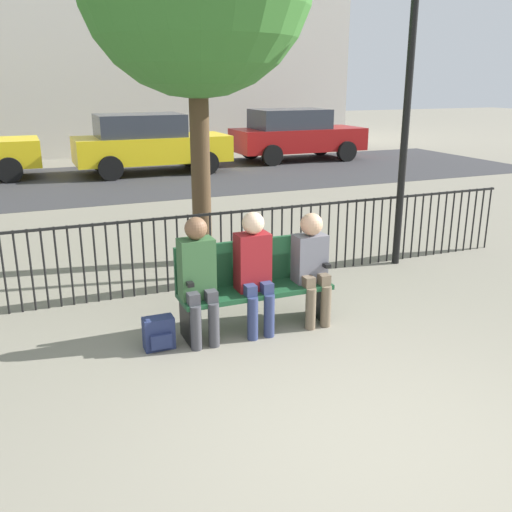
{
  "coord_description": "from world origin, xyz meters",
  "views": [
    {
      "loc": [
        -2.12,
        -2.94,
        2.51
      ],
      "look_at": [
        0.0,
        2.14,
        0.8
      ],
      "focal_mm": 40.0,
      "sensor_mm": 36.0,
      "label": 1
    }
  ],
  "objects_px": {
    "park_bench": "(253,282)",
    "backpack": "(159,334)",
    "parked_car_2": "(149,143)",
    "seated_person_1": "(254,266)",
    "lamp_post": "(410,72)",
    "parked_car_0": "(296,134)",
    "seated_person_0": "(198,274)",
    "seated_person_2": "(312,261)"
  },
  "relations": [
    {
      "from": "seated_person_1",
      "to": "backpack",
      "type": "bearing_deg",
      "value": -178.88
    },
    {
      "from": "lamp_post",
      "to": "seated_person_2",
      "type": "bearing_deg",
      "value": -146.93
    },
    {
      "from": "parked_car_2",
      "to": "lamp_post",
      "type": "bearing_deg",
      "value": -81.43
    },
    {
      "from": "park_bench",
      "to": "parked_car_0",
      "type": "relative_size",
      "value": 0.38
    },
    {
      "from": "seated_person_1",
      "to": "parked_car_0",
      "type": "bearing_deg",
      "value": 61.81
    },
    {
      "from": "seated_person_0",
      "to": "lamp_post",
      "type": "bearing_deg",
      "value": 22.17
    },
    {
      "from": "seated_person_1",
      "to": "lamp_post",
      "type": "distance_m",
      "value": 3.6
    },
    {
      "from": "seated_person_1",
      "to": "parked_car_2",
      "type": "xyz_separation_m",
      "value": [
        1.31,
        10.85,
        0.13
      ]
    },
    {
      "from": "backpack",
      "to": "park_bench",
      "type": "bearing_deg",
      "value": 7.83
    },
    {
      "from": "seated_person_0",
      "to": "seated_person_2",
      "type": "height_order",
      "value": "seated_person_0"
    },
    {
      "from": "seated_person_1",
      "to": "backpack",
      "type": "xyz_separation_m",
      "value": [
        -1.01,
        -0.02,
        -0.55
      ]
    },
    {
      "from": "seated_person_1",
      "to": "seated_person_2",
      "type": "xyz_separation_m",
      "value": [
        0.65,
        -0.0,
        -0.03
      ]
    },
    {
      "from": "park_bench",
      "to": "parked_car_2",
      "type": "bearing_deg",
      "value": 83.22
    },
    {
      "from": "seated_person_2",
      "to": "park_bench",
      "type": "bearing_deg",
      "value": 168.26
    },
    {
      "from": "lamp_post",
      "to": "parked_car_2",
      "type": "bearing_deg",
      "value": 98.57
    },
    {
      "from": "park_bench",
      "to": "parked_car_0",
      "type": "bearing_deg",
      "value": 61.7
    },
    {
      "from": "seated_person_0",
      "to": "seated_person_2",
      "type": "xyz_separation_m",
      "value": [
        1.24,
        -0.0,
        -0.03
      ]
    },
    {
      "from": "backpack",
      "to": "lamp_post",
      "type": "relative_size",
      "value": 0.08
    },
    {
      "from": "backpack",
      "to": "seated_person_0",
      "type": "bearing_deg",
      "value": 2.7
    },
    {
      "from": "park_bench",
      "to": "seated_person_1",
      "type": "distance_m",
      "value": 0.26
    },
    {
      "from": "seated_person_0",
      "to": "parked_car_2",
      "type": "xyz_separation_m",
      "value": [
        1.9,
        10.85,
        0.13
      ]
    },
    {
      "from": "seated_person_1",
      "to": "backpack",
      "type": "relative_size",
      "value": 3.94
    },
    {
      "from": "park_bench",
      "to": "parked_car_0",
      "type": "xyz_separation_m",
      "value": [
        6.21,
        11.54,
        0.35
      ]
    },
    {
      "from": "seated_person_0",
      "to": "lamp_post",
      "type": "height_order",
      "value": "lamp_post"
    },
    {
      "from": "park_bench",
      "to": "backpack",
      "type": "height_order",
      "value": "park_bench"
    },
    {
      "from": "parked_car_0",
      "to": "parked_car_2",
      "type": "xyz_separation_m",
      "value": [
        -4.94,
        -0.81,
        0.0
      ]
    },
    {
      "from": "backpack",
      "to": "parked_car_0",
      "type": "distance_m",
      "value": 13.77
    },
    {
      "from": "seated_person_2",
      "to": "parked_car_0",
      "type": "xyz_separation_m",
      "value": [
        5.6,
        11.67,
        0.16
      ]
    },
    {
      "from": "park_bench",
      "to": "seated_person_0",
      "type": "distance_m",
      "value": 0.68
    },
    {
      "from": "seated_person_2",
      "to": "parked_car_0",
      "type": "distance_m",
      "value": 12.94
    },
    {
      "from": "seated_person_2",
      "to": "lamp_post",
      "type": "distance_m",
      "value": 3.15
    },
    {
      "from": "lamp_post",
      "to": "parked_car_0",
      "type": "distance_m",
      "value": 11.02
    },
    {
      "from": "park_bench",
      "to": "backpack",
      "type": "xyz_separation_m",
      "value": [
        -1.05,
        -0.14,
        -0.33
      ]
    },
    {
      "from": "seated_person_1",
      "to": "park_bench",
      "type": "bearing_deg",
      "value": 72.75
    },
    {
      "from": "seated_person_1",
      "to": "parked_car_2",
      "type": "height_order",
      "value": "parked_car_2"
    },
    {
      "from": "park_bench",
      "to": "lamp_post",
      "type": "bearing_deg",
      "value": 24.52
    },
    {
      "from": "lamp_post",
      "to": "seated_person_0",
      "type": "bearing_deg",
      "value": -157.83
    },
    {
      "from": "parked_car_2",
      "to": "backpack",
      "type": "bearing_deg",
      "value": -102.06
    },
    {
      "from": "backpack",
      "to": "parked_car_0",
      "type": "xyz_separation_m",
      "value": [
        7.26,
        11.68,
        0.69
      ]
    },
    {
      "from": "seated_person_1",
      "to": "seated_person_0",
      "type": "bearing_deg",
      "value": 179.99
    },
    {
      "from": "park_bench",
      "to": "seated_person_0",
      "type": "bearing_deg",
      "value": -168.82
    },
    {
      "from": "backpack",
      "to": "parked_car_0",
      "type": "height_order",
      "value": "parked_car_0"
    }
  ]
}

